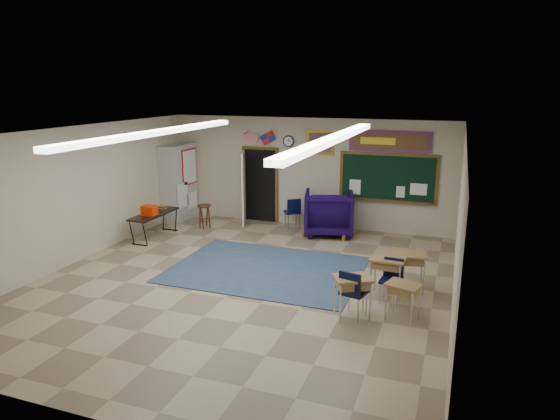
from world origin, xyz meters
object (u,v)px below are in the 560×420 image
(folding_table, at_px, (155,224))
(student_desk_front_left, at_px, (387,275))
(wooden_stool, at_px, (205,216))
(student_desk_front_right, at_px, (409,270))
(wingback_armchair, at_px, (329,213))

(folding_table, bearing_deg, student_desk_front_left, -14.73)
(wooden_stool, bearing_deg, student_desk_front_left, -28.75)
(student_desk_front_right, bearing_deg, folding_table, 157.97)
(student_desk_front_right, height_order, folding_table, folding_table)
(student_desk_front_left, bearing_deg, wooden_stool, 155.32)
(wingback_armchair, height_order, wooden_stool, wingback_armchair)
(wingback_armchair, height_order, student_desk_front_left, wingback_armchair)
(wingback_armchair, xyz_separation_m, folding_table, (-4.16, -1.85, -0.22))
(wingback_armchair, distance_m, student_desk_front_right, 3.95)
(student_desk_front_left, xyz_separation_m, wooden_stool, (-5.41, 2.97, -0.09))
(wooden_stool, bearing_deg, folding_table, -121.95)
(folding_table, bearing_deg, wingback_armchair, 24.69)
(student_desk_front_left, relative_size, student_desk_front_right, 1.00)
(wingback_armchair, bearing_deg, student_desk_front_right, 112.72)
(student_desk_front_right, relative_size, folding_table, 0.47)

